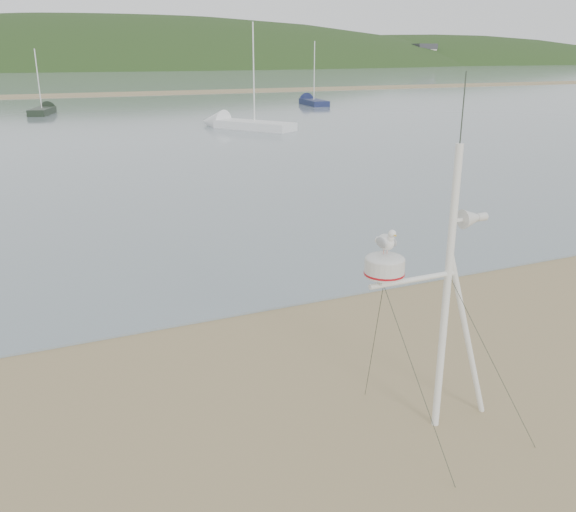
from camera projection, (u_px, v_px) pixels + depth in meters
name	position (u px, v px, depth m)	size (l,w,h in m)	color
ground	(166.00, 479.00, 7.06)	(560.00, 560.00, 0.00)	#8A754F
water	(10.00, 77.00, 121.29)	(560.00, 256.00, 0.04)	slate
sandbar	(18.00, 97.00, 67.62)	(560.00, 7.00, 0.07)	#8A754F
hill_ridge	(69.00, 123.00, 223.86)	(620.00, 180.00, 80.00)	#1C3214
far_cottages	(16.00, 55.00, 176.58)	(294.40, 6.30, 8.00)	silver
mast_rig	(440.00, 353.00, 7.69)	(2.00, 2.14, 4.51)	white
sailboat_dark_mid	(46.00, 110.00, 49.41)	(2.80, 5.48, 5.36)	black
sailboat_white_near	(231.00, 123.00, 39.87)	(5.28, 6.92, 7.06)	white
sailboat_blue_far	(309.00, 101.00, 58.38)	(2.31, 6.32, 6.17)	#121A41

